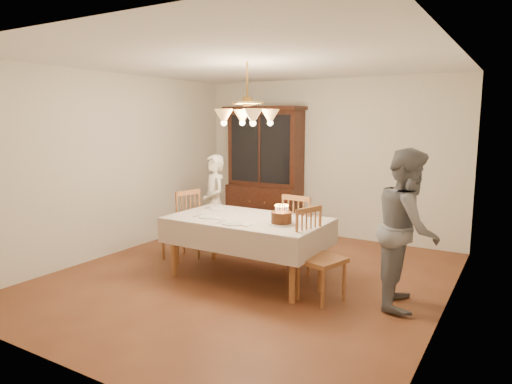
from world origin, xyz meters
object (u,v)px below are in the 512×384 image
Objects in this scene: elderly_woman at (214,203)px; birthday_cake at (281,218)px; dining_table at (248,224)px; chair_far_side at (302,236)px; china_hutch at (265,172)px.

elderly_woman is 4.78× the size of birthday_cake.
dining_table is 1.90× the size of chair_far_side.
birthday_cake is (1.56, -2.34, -0.21)m from china_hutch.
china_hutch is 1.50m from elderly_woman.
china_hutch is (-1.05, 2.25, 0.36)m from dining_table.
chair_far_side is (1.48, -1.60, -0.60)m from china_hutch.
china_hutch is 7.20× the size of birthday_cake.
dining_table is 6.33× the size of birthday_cake.
elderly_woman is at bearing 143.65° from dining_table.
dining_table is at bearing -123.79° from chair_far_side.
dining_table is at bearing -2.28° from elderly_woman.
china_hutch reaches higher than chair_far_side.
birthday_cake is at bearing -56.36° from china_hutch.
china_hutch is at bearing 123.64° from birthday_cake.
birthday_cake is (0.08, -0.74, 0.38)m from chair_far_side.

